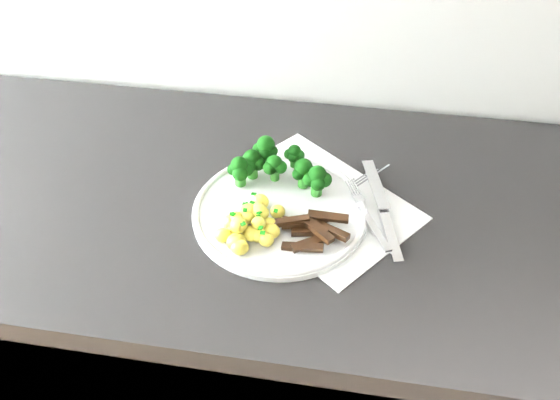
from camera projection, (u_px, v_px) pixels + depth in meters
The scene contains 8 objects.
counter at pixel (311, 359), 1.18m from camera, with size 2.32×0.58×0.87m.
recipe_paper at pixel (315, 201), 0.89m from camera, with size 0.37×0.35×0.00m.
plate at pixel (280, 211), 0.87m from camera, with size 0.27×0.27×0.02m.
broccoli at pixel (277, 165), 0.89m from camera, with size 0.17×0.10×0.07m.
potatoes at pixel (250, 225), 0.82m from camera, with size 0.09×0.12×0.04m.
beef_strips at pixel (310, 229), 0.82m from camera, with size 0.12×0.08×0.03m.
fork at pixel (368, 217), 0.84m from camera, with size 0.08×0.15×0.01m.
knife at pixel (386, 220), 0.85m from camera, with size 0.07×0.22×0.02m.
Camera 1 is at (-0.07, 1.04, 1.48)m, focal length 35.92 mm.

